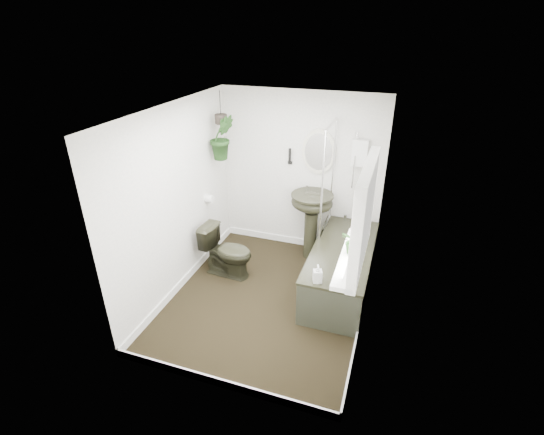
% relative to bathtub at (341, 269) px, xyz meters
% --- Properties ---
extents(floor, '(2.30, 2.80, 0.02)m').
position_rel_bathtub_xyz_m(floor, '(-0.80, -0.50, -0.30)').
color(floor, black).
rests_on(floor, ground).
extents(ceiling, '(2.30, 2.80, 0.02)m').
position_rel_bathtub_xyz_m(ceiling, '(-0.80, -0.50, 2.02)').
color(ceiling, white).
rests_on(ceiling, ground).
extents(wall_back, '(2.30, 0.02, 2.30)m').
position_rel_bathtub_xyz_m(wall_back, '(-0.80, 0.91, 0.86)').
color(wall_back, white).
rests_on(wall_back, ground).
extents(wall_front, '(2.30, 0.02, 2.30)m').
position_rel_bathtub_xyz_m(wall_front, '(-0.80, -1.91, 0.86)').
color(wall_front, white).
rests_on(wall_front, ground).
extents(wall_left, '(0.02, 2.80, 2.30)m').
position_rel_bathtub_xyz_m(wall_left, '(-1.96, -0.50, 0.86)').
color(wall_left, white).
rests_on(wall_left, ground).
extents(wall_right, '(0.02, 2.80, 2.30)m').
position_rel_bathtub_xyz_m(wall_right, '(0.36, -0.50, 0.86)').
color(wall_right, white).
rests_on(wall_right, ground).
extents(skirting, '(2.30, 2.80, 0.10)m').
position_rel_bathtub_xyz_m(skirting, '(-0.80, -0.50, -0.24)').
color(skirting, white).
rests_on(skirting, floor).
extents(bathtub, '(0.72, 1.72, 0.58)m').
position_rel_bathtub_xyz_m(bathtub, '(0.00, 0.00, 0.00)').
color(bathtub, black).
rests_on(bathtub, floor).
extents(bath_screen, '(0.04, 0.72, 1.40)m').
position_rel_bathtub_xyz_m(bath_screen, '(-0.33, 0.49, 0.99)').
color(bath_screen, silver).
rests_on(bath_screen, bathtub).
extents(shower_box, '(0.20, 0.10, 0.35)m').
position_rel_bathtub_xyz_m(shower_box, '(0.00, 0.84, 1.26)').
color(shower_box, white).
rests_on(shower_box, wall_back).
extents(oval_mirror, '(0.46, 0.03, 0.62)m').
position_rel_bathtub_xyz_m(oval_mirror, '(-0.55, 0.87, 1.21)').
color(oval_mirror, beige).
rests_on(oval_mirror, wall_back).
extents(wall_sconce, '(0.04, 0.04, 0.22)m').
position_rel_bathtub_xyz_m(wall_sconce, '(-0.95, 0.86, 1.11)').
color(wall_sconce, black).
rests_on(wall_sconce, wall_back).
extents(toilet_roll_holder, '(0.11, 0.11, 0.11)m').
position_rel_bathtub_xyz_m(toilet_roll_holder, '(-1.90, 0.20, 0.61)').
color(toilet_roll_holder, white).
rests_on(toilet_roll_holder, wall_left).
extents(window_recess, '(0.08, 1.00, 0.90)m').
position_rel_bathtub_xyz_m(window_recess, '(0.29, -1.20, 1.36)').
color(window_recess, white).
rests_on(window_recess, wall_right).
extents(window_sill, '(0.18, 1.00, 0.04)m').
position_rel_bathtub_xyz_m(window_sill, '(0.22, -1.20, 0.94)').
color(window_sill, white).
rests_on(window_sill, wall_right).
extents(window_blinds, '(0.01, 0.86, 0.76)m').
position_rel_bathtub_xyz_m(window_blinds, '(0.24, -1.20, 1.36)').
color(window_blinds, white).
rests_on(window_blinds, wall_right).
extents(toilet, '(0.71, 0.44, 0.70)m').
position_rel_bathtub_xyz_m(toilet, '(-1.49, -0.17, 0.06)').
color(toilet, black).
rests_on(toilet, floor).
extents(pedestal_sink, '(0.61, 0.53, 0.99)m').
position_rel_bathtub_xyz_m(pedestal_sink, '(-0.55, 0.62, 0.20)').
color(pedestal_sink, black).
rests_on(pedestal_sink, floor).
extents(sill_plant, '(0.27, 0.26, 0.24)m').
position_rel_bathtub_xyz_m(sill_plant, '(0.24, -1.16, 1.08)').
color(sill_plant, black).
rests_on(sill_plant, window_sill).
extents(hanging_plant, '(0.43, 0.42, 0.60)m').
position_rel_bathtub_xyz_m(hanging_plant, '(-1.77, 0.45, 1.41)').
color(hanging_plant, black).
rests_on(hanging_plant, ceiling).
extents(soap_bottle, '(0.12, 0.12, 0.21)m').
position_rel_bathtub_xyz_m(soap_bottle, '(-0.15, -0.76, 0.39)').
color(soap_bottle, black).
rests_on(soap_bottle, bathtub).
extents(hanging_pot, '(0.16, 0.16, 0.12)m').
position_rel_bathtub_xyz_m(hanging_pot, '(-1.77, 0.45, 1.65)').
color(hanging_pot, '#2A231E').
rests_on(hanging_pot, ceiling).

